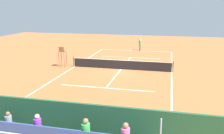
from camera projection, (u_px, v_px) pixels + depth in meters
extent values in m
plane|color=#BC6033|center=(121.00, 69.00, 24.91)|extent=(60.00, 60.00, 0.00)
cube|color=white|center=(136.00, 51.00, 35.30)|extent=(10.00, 0.10, 0.01)
cube|color=white|center=(85.00, 114.00, 14.52)|extent=(10.00, 0.10, 0.01)
cube|color=white|center=(172.00, 72.00, 23.80)|extent=(0.10, 22.00, 0.01)
cube|color=white|center=(75.00, 66.00, 26.02)|extent=(0.10, 22.00, 0.01)
cube|color=white|center=(130.00, 57.00, 30.63)|extent=(7.50, 0.10, 0.01)
cube|color=white|center=(106.00, 88.00, 19.19)|extent=(7.50, 0.10, 0.01)
cube|color=white|center=(121.00, 69.00, 24.91)|extent=(0.10, 12.10, 0.01)
cube|color=white|center=(136.00, 51.00, 35.30)|extent=(0.10, 0.30, 0.01)
cube|color=black|center=(121.00, 65.00, 24.80)|extent=(10.00, 0.02, 0.91)
cube|color=white|center=(121.00, 60.00, 24.68)|extent=(10.00, 0.04, 0.06)
cylinder|color=#2D5133|center=(173.00, 67.00, 23.65)|extent=(0.10, 0.10, 1.07)
cylinder|color=#2D5133|center=(74.00, 62.00, 25.92)|extent=(0.10, 0.10, 1.07)
cube|color=#235633|center=(63.00, 121.00, 11.44)|extent=(18.00, 0.16, 2.00)
cube|color=#335193|center=(55.00, 133.00, 10.73)|extent=(8.60, 0.36, 0.04)
cube|color=#335193|center=(53.00, 131.00, 10.51)|extent=(8.60, 0.03, 0.36)
cube|color=#335193|center=(46.00, 133.00, 9.86)|extent=(8.60, 0.36, 0.04)
cube|color=#335193|center=(43.00, 130.00, 9.65)|extent=(8.60, 0.03, 0.36)
cube|color=#335193|center=(35.00, 132.00, 9.00)|extent=(8.60, 0.36, 0.04)
cube|color=#335193|center=(31.00, 130.00, 8.78)|extent=(8.60, 0.03, 0.36)
cylinder|color=green|center=(86.00, 130.00, 8.53)|extent=(0.30, 0.30, 0.45)
sphere|color=#8C6647|center=(86.00, 121.00, 8.45)|extent=(0.20, 0.20, 0.20)
cube|color=#2D2D33|center=(11.00, 125.00, 11.40)|extent=(0.32, 0.40, 0.12)
cylinder|color=#9399A3|center=(9.00, 120.00, 11.22)|extent=(0.30, 0.30, 0.45)
sphere|color=#8C6647|center=(8.00, 114.00, 11.14)|extent=(0.20, 0.20, 0.20)
cylinder|color=pink|center=(125.00, 134.00, 8.22)|extent=(0.30, 0.30, 0.45)
sphere|color=#8C6647|center=(126.00, 125.00, 8.14)|extent=(0.20, 0.20, 0.20)
cube|color=#2D2D33|center=(40.00, 129.00, 10.10)|extent=(0.32, 0.40, 0.12)
cylinder|color=purple|center=(38.00, 124.00, 9.92)|extent=(0.30, 0.30, 0.45)
sphere|color=beige|center=(37.00, 116.00, 9.84)|extent=(0.20, 0.20, 0.20)
cube|color=#2D2D33|center=(88.00, 134.00, 10.56)|extent=(0.32, 0.40, 0.12)
cylinder|color=red|center=(86.00, 130.00, 10.38)|extent=(0.30, 0.30, 0.45)
sphere|color=brown|center=(86.00, 122.00, 10.30)|extent=(0.20, 0.20, 0.20)
cylinder|color=brown|center=(67.00, 59.00, 26.04)|extent=(0.07, 0.07, 1.60)
cylinder|color=brown|center=(61.00, 58.00, 26.17)|extent=(0.07, 0.07, 1.60)
cylinder|color=brown|center=(64.00, 60.00, 25.47)|extent=(0.07, 0.07, 1.60)
cylinder|color=brown|center=(59.00, 60.00, 25.61)|extent=(0.07, 0.07, 1.60)
cube|color=brown|center=(62.00, 51.00, 25.62)|extent=(0.56, 0.56, 0.06)
cube|color=brown|center=(61.00, 49.00, 25.33)|extent=(0.56, 0.06, 0.48)
cube|color=brown|center=(65.00, 50.00, 25.53)|extent=(0.04, 0.48, 0.04)
cube|color=brown|center=(60.00, 50.00, 25.65)|extent=(0.04, 0.48, 0.04)
cube|color=#234C2D|center=(117.00, 130.00, 11.79)|extent=(1.80, 0.40, 0.05)
cylinder|color=#234C2D|center=(102.00, 132.00, 12.01)|extent=(0.06, 0.06, 0.45)
cube|color=#234C2D|center=(117.00, 126.00, 11.55)|extent=(1.80, 0.04, 0.36)
cube|color=black|center=(84.00, 133.00, 12.03)|extent=(0.90, 0.36, 0.36)
cylinder|color=navy|center=(140.00, 48.00, 35.26)|extent=(0.14, 0.14, 0.85)
cylinder|color=navy|center=(140.00, 48.00, 35.05)|extent=(0.14, 0.14, 0.85)
cylinder|color=green|center=(140.00, 43.00, 34.98)|extent=(0.38, 0.38, 0.60)
sphere|color=beige|center=(140.00, 40.00, 34.88)|extent=(0.22, 0.22, 0.22)
cylinder|color=beige|center=(140.00, 39.00, 34.65)|extent=(0.25, 0.10, 0.55)
cylinder|color=beige|center=(140.00, 42.00, 35.18)|extent=(0.10, 0.10, 0.50)
cylinder|color=black|center=(133.00, 51.00, 35.17)|extent=(0.22, 0.22, 0.03)
torus|color=#D8CC4C|center=(132.00, 50.00, 35.39)|extent=(0.43, 0.43, 0.02)
cylinder|color=white|center=(132.00, 50.00, 35.39)|extent=(0.25, 0.25, 0.00)
sphere|color=#CCDB33|center=(126.00, 55.00, 31.88)|extent=(0.07, 0.07, 0.07)
sphere|color=#CCDB33|center=(121.00, 53.00, 33.33)|extent=(0.07, 0.07, 0.07)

